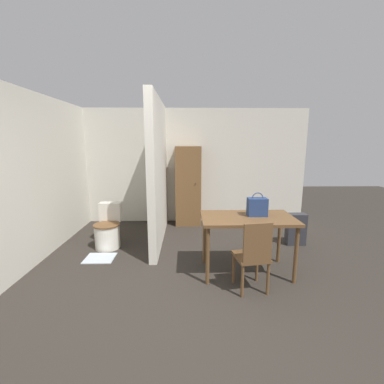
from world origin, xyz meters
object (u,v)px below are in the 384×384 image
Objects in this scene: dining_table at (247,223)px; wooden_cabinet at (188,186)px; wooden_chair at (253,255)px; handbag at (257,207)px; space_heater at (296,229)px; toilet at (108,230)px.

wooden_cabinet is at bearing 109.70° from dining_table.
wooden_chair is at bearing -94.05° from dining_table.
wooden_cabinet reaches higher than wooden_chair.
wooden_cabinet is (-0.78, 2.18, 0.14)m from dining_table.
space_heater is (0.96, 0.92, -0.64)m from handbag.
wooden_cabinet is at bearing 113.33° from handbag.
wooden_chair is 1.22× the size of toilet.
toilet is 0.43× the size of wooden_cabinet.
wooden_cabinet is 2.31m from space_heater.
wooden_cabinet reaches higher than toilet.
space_heater is (1.10, 0.97, -0.43)m from dining_table.
wooden_chair is 2.57m from toilet.
handbag is (0.17, 0.53, 0.44)m from wooden_chair.
wooden_cabinet is (1.38, 1.23, 0.55)m from toilet.
handbag is at bearing 64.10° from wooden_chair.
toilet is 2.28× the size of handbag.
wooden_chair is 1.60× the size of space_heater.
space_heater is (3.26, 0.03, -0.02)m from toilet.
toilet is (-2.13, 1.43, -0.18)m from wooden_chair.
handbag is 1.48m from space_heater.
dining_table is 0.53m from wooden_chair.
wooden_cabinet reaches higher than space_heater.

